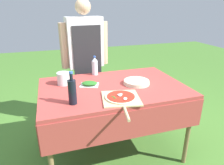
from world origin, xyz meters
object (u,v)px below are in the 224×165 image
at_px(person_cook, 85,55).
at_px(oil_bottle, 72,91).
at_px(pizza_on_peel, 121,98).
at_px(water_bottle, 95,66).
at_px(mixing_tub, 63,78).
at_px(herb_container, 89,84).
at_px(plate_stack, 136,82).
at_px(prep_table, 113,93).

bearing_deg(person_cook, oil_bottle, 67.18).
distance_m(pizza_on_peel, oil_bottle, 0.43).
distance_m(water_bottle, mixing_tub, 0.44).
height_order(herb_container, mixing_tub, mixing_tub).
bearing_deg(herb_container, plate_stack, -12.77).
distance_m(prep_table, oil_bottle, 0.56).
height_order(oil_bottle, mixing_tub, oil_bottle).
bearing_deg(prep_table, plate_stack, -4.11).
xyz_separation_m(mixing_tub, plate_stack, (0.74, -0.22, -0.05)).
height_order(mixing_tub, plate_stack, mixing_tub).
relative_size(oil_bottle, plate_stack, 1.04).
height_order(person_cook, water_bottle, person_cook).
xyz_separation_m(person_cook, mixing_tub, (-0.33, -0.53, -0.11)).
bearing_deg(oil_bottle, plate_stack, 20.03).
height_order(pizza_on_peel, mixing_tub, mixing_tub).
height_order(pizza_on_peel, oil_bottle, oil_bottle).
xyz_separation_m(water_bottle, mixing_tub, (-0.39, -0.21, -0.04)).
distance_m(herb_container, mixing_tub, 0.28).
height_order(prep_table, oil_bottle, oil_bottle).
height_order(prep_table, water_bottle, water_bottle).
distance_m(person_cook, mixing_tub, 0.64).
xyz_separation_m(pizza_on_peel, plate_stack, (0.28, 0.31, 0.01)).
bearing_deg(plate_stack, oil_bottle, -159.97).
bearing_deg(prep_table, herb_container, 158.14).
height_order(oil_bottle, water_bottle, oil_bottle).
bearing_deg(person_cook, pizza_on_peel, 90.17).
distance_m(person_cook, plate_stack, 0.87).
distance_m(prep_table, mixing_tub, 0.54).
distance_m(water_bottle, herb_container, 0.36).
height_order(person_cook, herb_container, person_cook).
xyz_separation_m(prep_table, herb_container, (-0.23, 0.09, 0.10)).
bearing_deg(pizza_on_peel, person_cook, 107.33).
distance_m(mixing_tub, plate_stack, 0.77).
bearing_deg(plate_stack, prep_table, 175.89).
bearing_deg(water_bottle, oil_bottle, -116.89).
bearing_deg(herb_container, person_cook, 82.79).
bearing_deg(pizza_on_peel, water_bottle, 106.11).
bearing_deg(oil_bottle, herb_container, 59.54).
height_order(herb_container, plate_stack, herb_container).
distance_m(prep_table, person_cook, 0.79).
distance_m(pizza_on_peel, herb_container, 0.46).
xyz_separation_m(person_cook, herb_container, (-0.08, -0.64, -0.16)).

